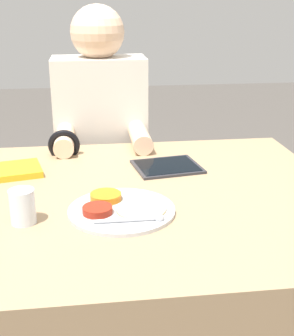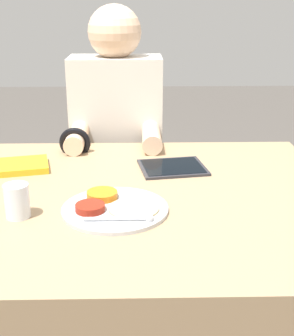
% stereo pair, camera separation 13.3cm
% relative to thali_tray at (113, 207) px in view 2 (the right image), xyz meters
% --- Properties ---
extents(dining_table, '(1.29, 0.97, 0.78)m').
position_rel_thali_tray_xyz_m(dining_table, '(-0.00, 0.11, -0.40)').
color(dining_table, '#9E7F5B').
rests_on(dining_table, ground_plane).
extents(thali_tray, '(0.27, 0.27, 0.03)m').
position_rel_thali_tray_xyz_m(thali_tray, '(0.00, 0.00, 0.00)').
color(thali_tray, '#B7BABF').
rests_on(thali_tray, dining_table).
extents(red_notebook, '(0.21, 0.18, 0.02)m').
position_rel_thali_tray_xyz_m(red_notebook, '(-0.31, 0.32, -0.00)').
color(red_notebook, silver).
rests_on(red_notebook, dining_table).
extents(tablet_device, '(0.23, 0.20, 0.01)m').
position_rel_thali_tray_xyz_m(tablet_device, '(0.18, 0.31, -0.00)').
color(tablet_device, '#28282D').
rests_on(tablet_device, dining_table).
extents(person_diner, '(0.37, 0.43, 1.27)m').
position_rel_thali_tray_xyz_m(person_diner, '(-0.02, 0.76, -0.18)').
color(person_diner, black).
rests_on(person_diner, ground_plane).
extents(drinking_glass, '(0.06, 0.06, 0.09)m').
position_rel_thali_tray_xyz_m(drinking_glass, '(-0.24, -0.03, 0.03)').
color(drinking_glass, silver).
rests_on(drinking_glass, dining_table).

